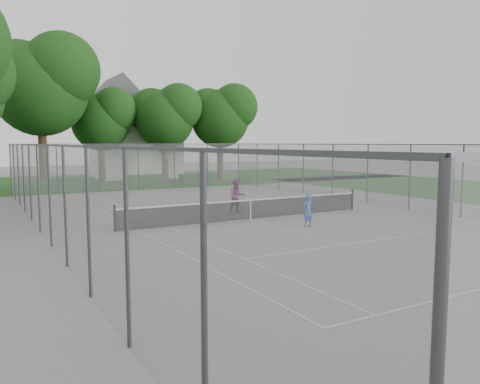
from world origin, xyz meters
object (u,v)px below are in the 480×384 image
house (135,138)px  woman_player (237,196)px  tennis_net (251,208)px  girl_player (308,210)px

house → woman_player: size_ratio=5.91×
woman_player → house: bearing=91.8°
tennis_net → woman_player: woman_player is taller
house → girl_player: (-2.38, -31.73, -3.40)m
girl_player → woman_player: size_ratio=0.82×
tennis_net → woman_player: 2.10m
girl_player → woman_player: woman_player is taller
house → girl_player: bearing=-94.3°
house → woman_player: bearing=-96.5°
house → woman_player: 27.16m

